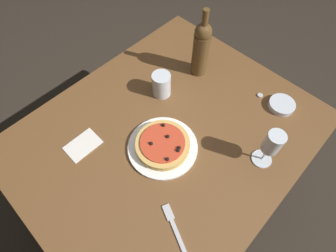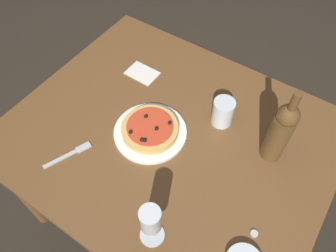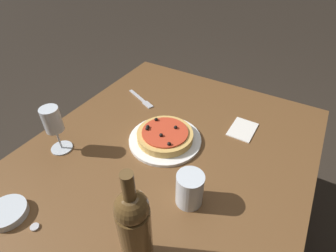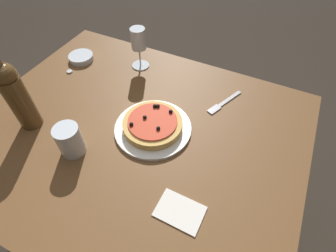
{
  "view_description": "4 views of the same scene",
  "coord_description": "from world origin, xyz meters",
  "px_view_note": "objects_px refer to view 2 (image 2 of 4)",
  "views": [
    {
      "loc": [
        -0.39,
        -0.38,
        1.63
      ],
      "look_at": [
        -0.02,
        -0.03,
        0.82
      ],
      "focal_mm": 28.0,
      "sensor_mm": 36.0,
      "label": 1
    },
    {
      "loc": [
        0.38,
        -0.58,
        1.72
      ],
      "look_at": [
        -0.02,
        0.01,
        0.74
      ],
      "focal_mm": 35.0,
      "sensor_mm": 36.0,
      "label": 2
    },
    {
      "loc": [
        0.56,
        0.34,
        1.38
      ],
      "look_at": [
        -0.1,
        -0.05,
        0.75
      ],
      "focal_mm": 28.0,
      "sensor_mm": 36.0,
      "label": 3
    },
    {
      "loc": [
        -0.37,
        0.48,
        1.43
      ],
      "look_at": [
        -0.11,
        -0.06,
        0.74
      ],
      "focal_mm": 28.0,
      "sensor_mm": 36.0,
      "label": 4
    }
  ],
  "objects_px": {
    "pizza": "(150,129)",
    "fork": "(71,154)",
    "dinner_plate": "(150,132)",
    "wine_glass": "(151,221)",
    "water_cup": "(223,112)",
    "dining_table": "(170,146)",
    "wine_bottle": "(280,131)",
    "bottle_cap": "(254,234)"
  },
  "relations": [
    {
      "from": "dining_table",
      "to": "fork",
      "type": "bearing_deg",
      "value": -132.17
    },
    {
      "from": "dining_table",
      "to": "fork",
      "type": "height_order",
      "value": "fork"
    },
    {
      "from": "fork",
      "to": "bottle_cap",
      "type": "xyz_separation_m",
      "value": [
        0.67,
        0.1,
        0.0
      ]
    },
    {
      "from": "dining_table",
      "to": "bottle_cap",
      "type": "bearing_deg",
      "value": -21.43
    },
    {
      "from": "dining_table",
      "to": "wine_glass",
      "type": "bearing_deg",
      "value": -64.28
    },
    {
      "from": "pizza",
      "to": "fork",
      "type": "bearing_deg",
      "value": -128.15
    },
    {
      "from": "pizza",
      "to": "water_cup",
      "type": "bearing_deg",
      "value": 45.7
    },
    {
      "from": "dinner_plate",
      "to": "wine_glass",
      "type": "relative_size",
      "value": 1.52
    },
    {
      "from": "fork",
      "to": "pizza",
      "type": "bearing_deg",
      "value": -14.97
    },
    {
      "from": "dinner_plate",
      "to": "water_cup",
      "type": "relative_size",
      "value": 2.47
    },
    {
      "from": "water_cup",
      "to": "bottle_cap",
      "type": "xyz_separation_m",
      "value": [
        0.29,
        -0.33,
        -0.05
      ]
    },
    {
      "from": "wine_bottle",
      "to": "fork",
      "type": "bearing_deg",
      "value": -145.86
    },
    {
      "from": "dining_table",
      "to": "bottle_cap",
      "type": "relative_size",
      "value": 48.9
    },
    {
      "from": "dinner_plate",
      "to": "fork",
      "type": "xyz_separation_m",
      "value": [
        -0.18,
        -0.23,
        -0.0
      ]
    },
    {
      "from": "wine_bottle",
      "to": "bottle_cap",
      "type": "bearing_deg",
      "value": -75.44
    },
    {
      "from": "pizza",
      "to": "fork",
      "type": "height_order",
      "value": "pizza"
    },
    {
      "from": "dining_table",
      "to": "water_cup",
      "type": "bearing_deg",
      "value": 50.77
    },
    {
      "from": "wine_bottle",
      "to": "water_cup",
      "type": "height_order",
      "value": "wine_bottle"
    },
    {
      "from": "dinner_plate",
      "to": "wine_glass",
      "type": "bearing_deg",
      "value": -53.38
    },
    {
      "from": "water_cup",
      "to": "dining_table",
      "type": "bearing_deg",
      "value": -129.23
    },
    {
      "from": "water_cup",
      "to": "fork",
      "type": "xyz_separation_m",
      "value": [
        -0.38,
        -0.43,
        -0.05
      ]
    },
    {
      "from": "wine_glass",
      "to": "dining_table",
      "type": "bearing_deg",
      "value": 115.72
    },
    {
      "from": "fork",
      "to": "water_cup",
      "type": "bearing_deg",
      "value": -17.93
    },
    {
      "from": "wine_glass",
      "to": "fork",
      "type": "distance_m",
      "value": 0.43
    },
    {
      "from": "dinner_plate",
      "to": "bottle_cap",
      "type": "relative_size",
      "value": 11.36
    },
    {
      "from": "dinner_plate",
      "to": "wine_glass",
      "type": "xyz_separation_m",
      "value": [
        0.23,
        -0.31,
        0.12
      ]
    },
    {
      "from": "dining_table",
      "to": "wine_bottle",
      "type": "bearing_deg",
      "value": 20.6
    },
    {
      "from": "dining_table",
      "to": "pizza",
      "type": "distance_m",
      "value": 0.14
    },
    {
      "from": "bottle_cap",
      "to": "wine_glass",
      "type": "bearing_deg",
      "value": -145.51
    },
    {
      "from": "wine_bottle",
      "to": "dining_table",
      "type": "bearing_deg",
      "value": -159.4
    },
    {
      "from": "dining_table",
      "to": "water_cup",
      "type": "distance_m",
      "value": 0.25
    },
    {
      "from": "pizza",
      "to": "dining_table",
      "type": "bearing_deg",
      "value": 31.09
    },
    {
      "from": "pizza",
      "to": "bottle_cap",
      "type": "bearing_deg",
      "value": -14.85
    },
    {
      "from": "wine_bottle",
      "to": "fork",
      "type": "relative_size",
      "value": 1.87
    },
    {
      "from": "wine_glass",
      "to": "bottle_cap",
      "type": "height_order",
      "value": "wine_glass"
    },
    {
      "from": "wine_glass",
      "to": "fork",
      "type": "bearing_deg",
      "value": 170.08
    },
    {
      "from": "wine_bottle",
      "to": "water_cup",
      "type": "bearing_deg",
      "value": 171.99
    },
    {
      "from": "dining_table",
      "to": "bottle_cap",
      "type": "xyz_separation_m",
      "value": [
        0.42,
        -0.17,
        0.09
      ]
    },
    {
      "from": "fork",
      "to": "bottle_cap",
      "type": "bearing_deg",
      "value": -57.88
    },
    {
      "from": "dinner_plate",
      "to": "pizza",
      "type": "height_order",
      "value": "pizza"
    },
    {
      "from": "pizza",
      "to": "wine_bottle",
      "type": "xyz_separation_m",
      "value": [
        0.41,
        0.17,
        0.11
      ]
    },
    {
      "from": "dinner_plate",
      "to": "water_cup",
      "type": "height_order",
      "value": "water_cup"
    }
  ]
}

